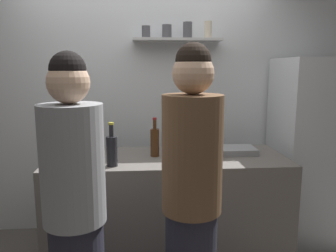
{
  "coord_description": "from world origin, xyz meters",
  "views": [
    {
      "loc": [
        0.03,
        -2.1,
        1.64
      ],
      "look_at": [
        0.22,
        0.49,
        1.19
      ],
      "focal_mm": 35.48,
      "sensor_mm": 36.0,
      "label": 1
    }
  ],
  "objects_px": {
    "person_grey_hoodie": "(75,213)",
    "baking_pan": "(235,150)",
    "utensil_holder": "(213,152)",
    "water_bottle_plastic": "(89,139)",
    "person_brown_jacket": "(191,201)",
    "wine_bottle_amber_glass": "(155,141)",
    "wine_bottle_green_glass": "(184,139)",
    "refrigerator": "(312,151)",
    "wine_bottle_dark_glass": "(112,150)"
  },
  "relations": [
    {
      "from": "person_grey_hoodie",
      "to": "baking_pan",
      "type": "bearing_deg",
      "value": -63.13
    },
    {
      "from": "wine_bottle_green_glass",
      "to": "wine_bottle_amber_glass",
      "type": "height_order",
      "value": "wine_bottle_amber_glass"
    },
    {
      "from": "baking_pan",
      "to": "utensil_holder",
      "type": "bearing_deg",
      "value": -148.2
    },
    {
      "from": "wine_bottle_green_glass",
      "to": "wine_bottle_amber_glass",
      "type": "relative_size",
      "value": 0.98
    },
    {
      "from": "utensil_holder",
      "to": "wine_bottle_amber_glass",
      "type": "height_order",
      "value": "wine_bottle_amber_glass"
    },
    {
      "from": "wine_bottle_amber_glass",
      "to": "person_brown_jacket",
      "type": "xyz_separation_m",
      "value": [
        0.18,
        -0.83,
        -0.17
      ]
    },
    {
      "from": "wine_bottle_green_glass",
      "to": "person_grey_hoodie",
      "type": "relative_size",
      "value": 0.18
    },
    {
      "from": "utensil_holder",
      "to": "water_bottle_plastic",
      "type": "distance_m",
      "value": 1.05
    },
    {
      "from": "utensil_holder",
      "to": "person_grey_hoodie",
      "type": "height_order",
      "value": "person_grey_hoodie"
    },
    {
      "from": "wine_bottle_amber_glass",
      "to": "wine_bottle_green_glass",
      "type": "bearing_deg",
      "value": 18.83
    },
    {
      "from": "wine_bottle_green_glass",
      "to": "person_grey_hoodie",
      "type": "xyz_separation_m",
      "value": [
        -0.72,
        -0.96,
        -0.2
      ]
    },
    {
      "from": "refrigerator",
      "to": "person_grey_hoodie",
      "type": "xyz_separation_m",
      "value": [
        -1.97,
        -1.21,
        -0.01
      ]
    },
    {
      "from": "utensil_holder",
      "to": "person_grey_hoodie",
      "type": "distance_m",
      "value": 1.22
    },
    {
      "from": "person_brown_jacket",
      "to": "water_bottle_plastic",
      "type": "bearing_deg",
      "value": 23.31
    },
    {
      "from": "wine_bottle_amber_glass",
      "to": "person_grey_hoodie",
      "type": "relative_size",
      "value": 0.18
    },
    {
      "from": "wine_bottle_amber_glass",
      "to": "water_bottle_plastic",
      "type": "bearing_deg",
      "value": 159.13
    },
    {
      "from": "baking_pan",
      "to": "water_bottle_plastic",
      "type": "bearing_deg",
      "value": 172.22
    },
    {
      "from": "refrigerator",
      "to": "wine_bottle_dark_glass",
      "type": "bearing_deg",
      "value": -162.0
    },
    {
      "from": "baking_pan",
      "to": "wine_bottle_amber_glass",
      "type": "xyz_separation_m",
      "value": [
        -0.67,
        -0.04,
        0.1
      ]
    },
    {
      "from": "wine_bottle_green_glass",
      "to": "water_bottle_plastic",
      "type": "xyz_separation_m",
      "value": [
        -0.8,
        0.13,
        -0.01
      ]
    },
    {
      "from": "utensil_holder",
      "to": "person_grey_hoodie",
      "type": "bearing_deg",
      "value": -139.69
    },
    {
      "from": "refrigerator",
      "to": "wine_bottle_dark_glass",
      "type": "xyz_separation_m",
      "value": [
        -1.82,
        -0.59,
        0.19
      ]
    },
    {
      "from": "person_grey_hoodie",
      "to": "water_bottle_plastic",
      "type": "bearing_deg",
      "value": -7.48
    },
    {
      "from": "utensil_holder",
      "to": "wine_bottle_amber_glass",
      "type": "relative_size",
      "value": 0.66
    },
    {
      "from": "refrigerator",
      "to": "person_brown_jacket",
      "type": "distance_m",
      "value": 1.77
    },
    {
      "from": "utensil_holder",
      "to": "wine_bottle_dark_glass",
      "type": "height_order",
      "value": "wine_bottle_dark_glass"
    },
    {
      "from": "water_bottle_plastic",
      "to": "wine_bottle_amber_glass",
      "type": "bearing_deg",
      "value": -20.87
    },
    {
      "from": "baking_pan",
      "to": "wine_bottle_dark_glass",
      "type": "relative_size",
      "value": 1.06
    },
    {
      "from": "refrigerator",
      "to": "wine_bottle_green_glass",
      "type": "bearing_deg",
      "value": -168.4
    },
    {
      "from": "water_bottle_plastic",
      "to": "person_brown_jacket",
      "type": "height_order",
      "value": "person_brown_jacket"
    },
    {
      "from": "water_bottle_plastic",
      "to": "utensil_holder",
      "type": "bearing_deg",
      "value": -16.49
    },
    {
      "from": "wine_bottle_dark_glass",
      "to": "wine_bottle_green_glass",
      "type": "height_order",
      "value": "wine_bottle_dark_glass"
    },
    {
      "from": "utensil_holder",
      "to": "wine_bottle_green_glass",
      "type": "height_order",
      "value": "wine_bottle_green_glass"
    },
    {
      "from": "baking_pan",
      "to": "wine_bottle_amber_glass",
      "type": "distance_m",
      "value": 0.68
    },
    {
      "from": "person_brown_jacket",
      "to": "person_grey_hoodie",
      "type": "distance_m",
      "value": 0.65
    },
    {
      "from": "refrigerator",
      "to": "utensil_holder",
      "type": "distance_m",
      "value": 1.14
    },
    {
      "from": "water_bottle_plastic",
      "to": "person_grey_hoodie",
      "type": "bearing_deg",
      "value": -85.49
    },
    {
      "from": "refrigerator",
      "to": "utensil_holder",
      "type": "height_order",
      "value": "refrigerator"
    },
    {
      "from": "baking_pan",
      "to": "person_brown_jacket",
      "type": "xyz_separation_m",
      "value": [
        -0.49,
        -0.87,
        -0.07
      ]
    },
    {
      "from": "wine_bottle_amber_glass",
      "to": "water_bottle_plastic",
      "type": "distance_m",
      "value": 0.59
    },
    {
      "from": "baking_pan",
      "to": "utensil_holder",
      "type": "height_order",
      "value": "utensil_holder"
    },
    {
      "from": "refrigerator",
      "to": "baking_pan",
      "type": "bearing_deg",
      "value": -160.3
    },
    {
      "from": "baking_pan",
      "to": "wine_bottle_green_glass",
      "type": "xyz_separation_m",
      "value": [
        -0.42,
        0.04,
        0.09
      ]
    },
    {
      "from": "utensil_holder",
      "to": "wine_bottle_dark_glass",
      "type": "distance_m",
      "value": 0.8
    },
    {
      "from": "wine_bottle_amber_glass",
      "to": "water_bottle_plastic",
      "type": "relative_size",
      "value": 1.34
    },
    {
      "from": "person_brown_jacket",
      "to": "person_grey_hoodie",
      "type": "relative_size",
      "value": 1.03
    },
    {
      "from": "person_grey_hoodie",
      "to": "refrigerator",
      "type": "bearing_deg",
      "value": -70.35
    },
    {
      "from": "wine_bottle_dark_glass",
      "to": "utensil_holder",
      "type": "bearing_deg",
      "value": 11.79
    },
    {
      "from": "utensil_holder",
      "to": "refrigerator",
      "type": "bearing_deg",
      "value": 22.36
    },
    {
      "from": "water_bottle_plastic",
      "to": "person_brown_jacket",
      "type": "xyz_separation_m",
      "value": [
        0.73,
        -1.04,
        -0.15
      ]
    }
  ]
}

